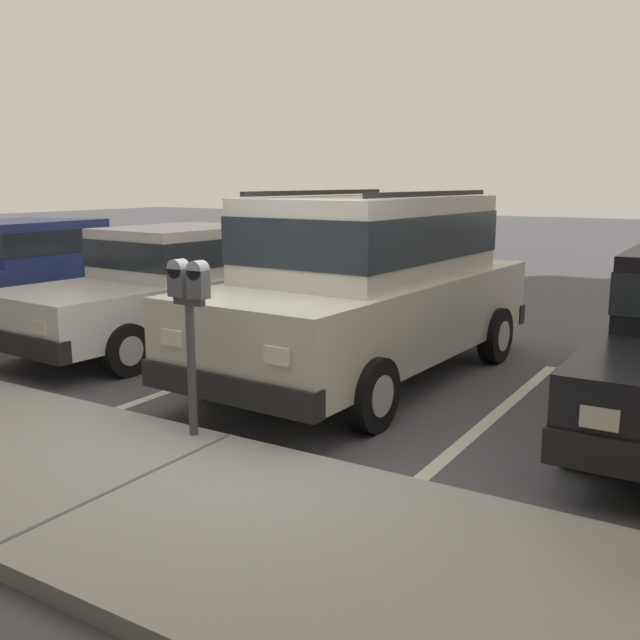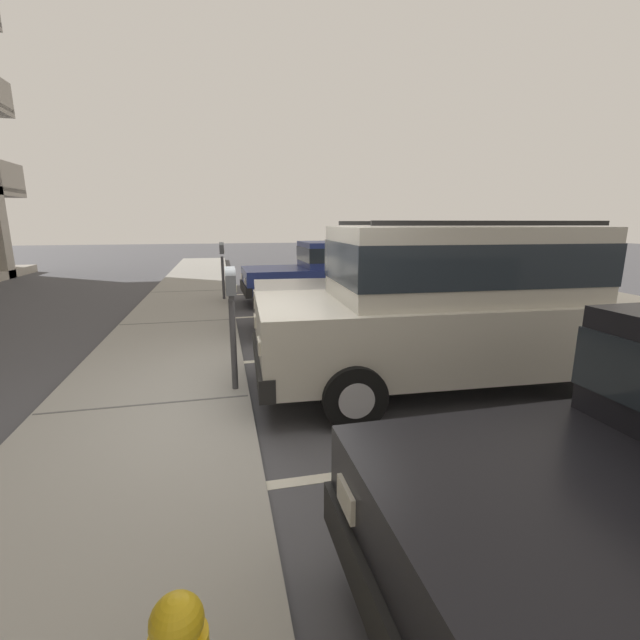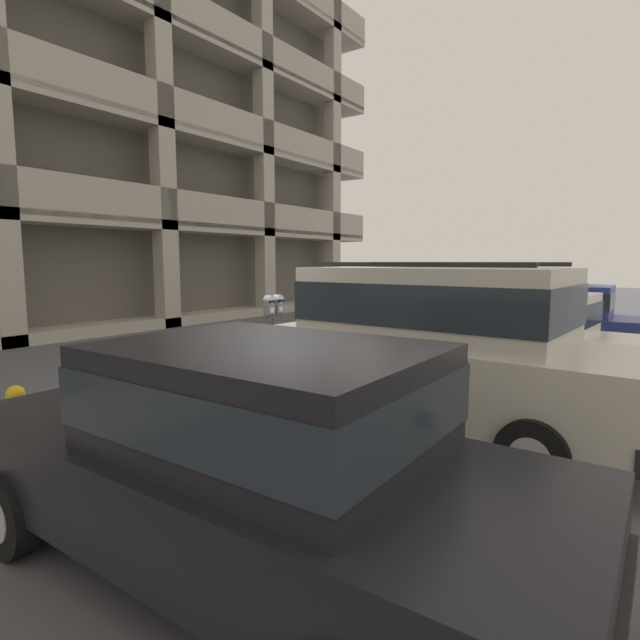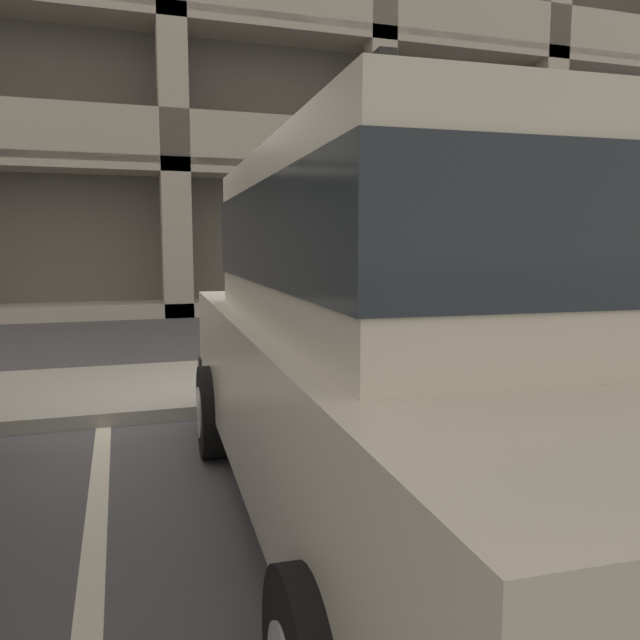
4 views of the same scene
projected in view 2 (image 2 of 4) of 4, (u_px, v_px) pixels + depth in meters
The scene contains 8 objects.
ground_plane at pixel (268, 408), 4.88m from camera, with size 80.00×80.00×0.10m.
sidewalk at pixel (146, 410), 4.57m from camera, with size 40.00×2.20×0.12m.
parking_stall_lines at pixel (347, 355), 6.66m from camera, with size 12.60×4.80×0.01m.
silver_suv at pixel (454, 301), 5.19m from camera, with size 2.17×4.86×2.03m.
dark_hatchback at pixel (377, 287), 8.16m from camera, with size 2.05×4.59×1.54m.
blue_coupe at pixel (333, 270), 11.14m from camera, with size 1.93×4.53×1.54m.
parking_meter_near at pixel (231, 299), 4.77m from camera, with size 0.35×0.12×1.42m.
parking_meter_far at pixel (222, 262), 10.72m from camera, with size 0.15×0.12×1.43m.
Camera 2 is at (-4.55, 0.45, 2.01)m, focal length 24.00 mm.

